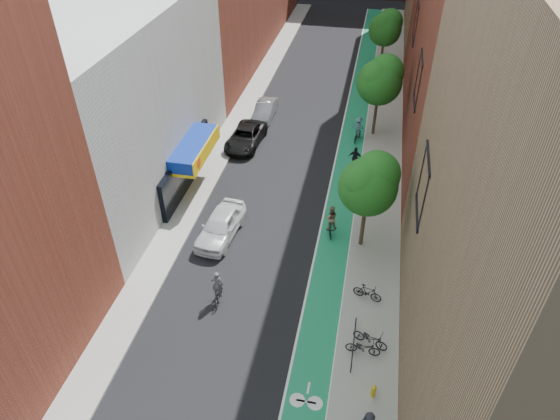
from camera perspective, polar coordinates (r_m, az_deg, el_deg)
The scene contains 20 objects.
ground at distance 24.94m, azimuth -6.17°, elevation -17.47°, with size 160.00×160.00×0.00m, color black.
bike_lane at distance 44.32m, azimuth 8.59°, elevation 9.91°, with size 2.00×68.00×0.01m, color #157949.
sidewalk_left at distance 45.69m, azimuth -4.20°, elevation 11.23°, with size 2.00×68.00×0.15m, color gray.
sidewalk_right at distance 44.29m, azimuth 11.86°, elevation 9.59°, with size 3.00×68.00×0.15m, color gray.
building_left_white at distance 34.93m, azimuth -17.97°, elevation 11.55°, with size 8.00×20.00×12.00m, color silver.
building_right_near_tan at distance 20.24m, azimuth 28.33°, elevation -1.78°, with size 8.00×20.00×18.00m, color #8C6B4C.
tree_near at distance 28.16m, azimuth 10.17°, elevation 3.09°, with size 3.40×3.36×6.42m.
tree_mid at distance 40.44m, azimuth 11.40°, elevation 14.47°, with size 3.55×3.53×6.74m.
tree_far at distance 53.76m, azimuth 12.00°, elevation 19.78°, with size 3.30×3.25×6.21m.
parked_car_white at distance 30.98m, azimuth -6.81°, elevation -1.75°, with size 1.95×4.86×1.65m, color silver.
parked_car_black at distance 40.21m, azimuth -3.96°, elevation 8.34°, with size 2.37×5.14×1.43m, color black.
parked_car_silver at distance 44.24m, azimuth -1.74°, elevation 11.31°, with size 1.51×4.33×1.43m, color gray.
cyclist_lead at distance 27.11m, azimuth -7.15°, elevation -9.22°, with size 0.77×1.63×2.05m.
cyclist_lane_near at distance 31.10m, azimuth 5.79°, elevation -1.42°, with size 0.92×1.79×2.03m.
cyclist_lane_mid at distance 37.04m, azimuth 8.54°, elevation 5.38°, with size 1.07×1.61×2.06m.
cyclist_lane_far at distance 41.22m, azimuth 8.91°, elevation 9.01°, with size 1.18×1.74×1.99m.
parked_bike_near at distance 25.06m, azimuth 9.47°, elevation -15.22°, with size 0.59×1.69×0.89m, color black.
parked_bike_mid at distance 27.36m, azimuth 9.96°, elevation -9.26°, with size 0.45×1.60×0.96m, color black.
parked_bike_far at distance 25.41m, azimuth 10.29°, elevation -14.23°, with size 0.63×1.80×0.94m, color black.
fire_hydrant at distance 23.89m, azimuth 10.64°, elevation -19.61°, with size 0.24×0.24×0.69m.
Camera 1 is at (5.31, -13.33, 20.40)m, focal length 32.00 mm.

